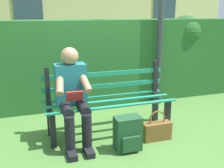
# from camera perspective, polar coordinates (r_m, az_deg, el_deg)

# --- Properties ---
(ground) EXTENTS (60.00, 60.00, 0.00)m
(ground) POSITION_cam_1_polar(r_m,az_deg,el_deg) (3.74, -0.49, -10.28)
(ground) COLOR #477533
(park_bench) EXTENTS (1.72, 0.52, 0.92)m
(park_bench) POSITION_cam_1_polar(r_m,az_deg,el_deg) (3.64, -0.86, -3.48)
(park_bench) COLOR black
(park_bench) RESTS_ON ground
(person_seated) EXTENTS (0.44, 0.73, 1.20)m
(person_seated) POSITION_cam_1_polar(r_m,az_deg,el_deg) (3.30, -8.44, -2.06)
(person_seated) COLOR #1E6672
(person_seated) RESTS_ON ground
(hedge_backdrop) EXTENTS (4.84, 0.72, 1.55)m
(hedge_backdrop) POSITION_cam_1_polar(r_m,az_deg,el_deg) (4.88, 0.25, 5.32)
(hedge_backdrop) COLOR #265B28
(hedge_backdrop) RESTS_ON ground
(backpack) EXTENTS (0.31, 0.27, 0.42)m
(backpack) POSITION_cam_1_polar(r_m,az_deg,el_deg) (3.24, 3.40, -10.59)
(backpack) COLOR #1E4728
(backpack) RESTS_ON ground
(handbag) EXTENTS (0.37, 0.14, 0.40)m
(handbag) POSITION_cam_1_polar(r_m,az_deg,el_deg) (3.55, 9.53, -9.70)
(handbag) COLOR brown
(handbag) RESTS_ON ground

